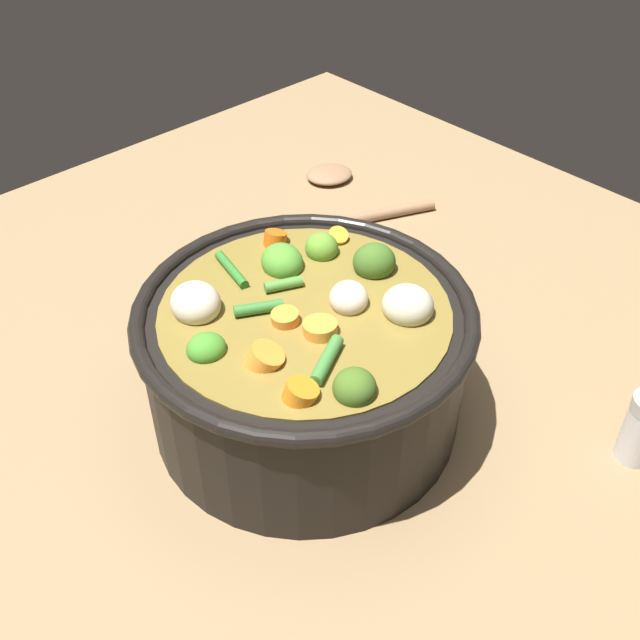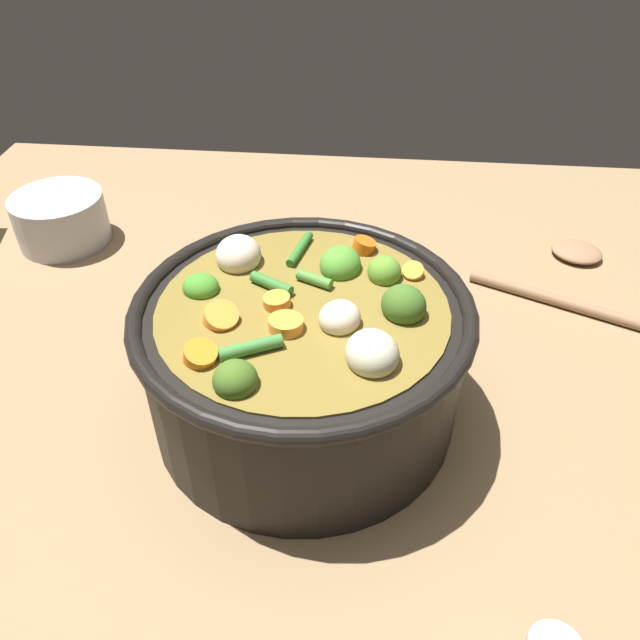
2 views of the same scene
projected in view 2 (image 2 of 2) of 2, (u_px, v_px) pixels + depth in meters
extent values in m
plane|color=#8C704C|center=(305.00, 410.00, 0.59)|extent=(1.10, 1.10, 0.00)
cylinder|color=black|center=(304.00, 363.00, 0.55)|extent=(0.27, 0.27, 0.12)
torus|color=black|center=(303.00, 309.00, 0.51)|extent=(0.28, 0.28, 0.01)
cylinder|color=olive|center=(304.00, 358.00, 0.55)|extent=(0.24, 0.24, 0.11)
ellipsoid|color=#448D2A|center=(201.00, 287.00, 0.53)|extent=(0.03, 0.03, 0.02)
ellipsoid|color=#519331|center=(340.00, 265.00, 0.55)|extent=(0.05, 0.04, 0.03)
ellipsoid|color=#456821|center=(235.00, 380.00, 0.44)|extent=(0.05, 0.05, 0.03)
ellipsoid|color=#3F6823|center=(404.00, 304.00, 0.50)|extent=(0.05, 0.05, 0.03)
ellipsoid|color=#5F962E|center=(384.00, 272.00, 0.54)|extent=(0.04, 0.04, 0.03)
cylinder|color=orange|center=(200.00, 357.00, 0.46)|extent=(0.04, 0.04, 0.02)
cylinder|color=orange|center=(286.00, 327.00, 0.49)|extent=(0.04, 0.04, 0.02)
cylinder|color=orange|center=(276.00, 306.00, 0.51)|extent=(0.03, 0.03, 0.01)
cylinder|color=#D85F14|center=(363.00, 248.00, 0.57)|extent=(0.03, 0.03, 0.02)
cylinder|color=orange|center=(413.00, 273.00, 0.54)|extent=(0.03, 0.02, 0.02)
cylinder|color=orange|center=(220.00, 319.00, 0.49)|extent=(0.04, 0.04, 0.03)
ellipsoid|color=beige|center=(372.00, 354.00, 0.46)|extent=(0.05, 0.05, 0.03)
ellipsoid|color=beige|center=(340.00, 318.00, 0.49)|extent=(0.05, 0.05, 0.03)
ellipsoid|color=beige|center=(238.00, 255.00, 0.56)|extent=(0.05, 0.04, 0.03)
cylinder|color=#408139|center=(251.00, 348.00, 0.46)|extent=(0.03, 0.05, 0.01)
cylinder|color=#30752A|center=(300.00, 249.00, 0.57)|extent=(0.05, 0.02, 0.01)
cylinder|color=#4E8B36|center=(314.00, 279.00, 0.53)|extent=(0.02, 0.03, 0.01)
cylinder|color=#367931|center=(271.00, 284.00, 0.53)|extent=(0.03, 0.04, 0.01)
ellipsoid|color=#906B4B|center=(577.00, 252.00, 0.78)|extent=(0.07, 0.08, 0.01)
cylinder|color=#906B4B|center=(555.00, 300.00, 0.71)|extent=(0.09, 0.18, 0.01)
cylinder|color=#ADADB2|center=(61.00, 219.00, 0.79)|extent=(0.11, 0.11, 0.06)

